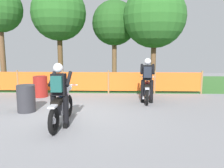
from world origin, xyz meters
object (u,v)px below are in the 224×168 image
object	(u,v)px
motorcycle_trailing	(62,107)
rider_trailing	(59,92)
rider_lead	(147,78)
oil_drum	(40,87)
spare_drum	(26,98)
motorcycle_lead	(147,90)

from	to	relation	value
motorcycle_trailing	rider_trailing	xyz separation A→B (m)	(-0.00, -0.23, 0.46)
rider_lead	rider_trailing	xyz separation A→B (m)	(-2.61, -2.84, 0.00)
oil_drum	spare_drum	distance (m)	2.30
rider_trailing	oil_drum	distance (m)	4.15
oil_drum	spare_drum	size ratio (longest dim) A/B	1.00
rider_lead	spare_drum	xyz separation A→B (m)	(-4.08, -1.42, -0.51)
rider_lead	spare_drum	bearing A→B (deg)	115.43
oil_drum	rider_lead	bearing A→B (deg)	-11.15
rider_trailing	oil_drum	world-z (taller)	rider_trailing
rider_trailing	motorcycle_lead	bearing A→B (deg)	-39.46
rider_trailing	motorcycle_trailing	bearing A→B (deg)	0.51
rider_lead	rider_trailing	bearing A→B (deg)	143.77
rider_trailing	spare_drum	size ratio (longest dim) A/B	1.92
rider_trailing	oil_drum	xyz separation A→B (m)	(-1.79, 3.71, -0.51)
motorcycle_lead	oil_drum	bearing A→B (deg)	87.81
motorcycle_trailing	oil_drum	world-z (taller)	motorcycle_trailing
motorcycle_lead	rider_lead	bearing A→B (deg)	-179.49
motorcycle_lead	rider_lead	distance (m)	0.55
motorcycle_trailing	motorcycle_lead	bearing A→B (deg)	-41.66
rider_trailing	oil_drum	size ratio (longest dim) A/B	1.92
oil_drum	motorcycle_lead	bearing A→B (deg)	-8.49
motorcycle_lead	spare_drum	bearing A→B (deg)	117.89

